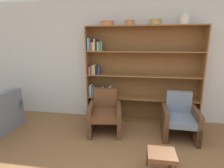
{
  "coord_description": "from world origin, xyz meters",
  "views": [
    {
      "loc": [
        -0.06,
        -1.55,
        1.8
      ],
      "look_at": [
        -0.61,
        2.01,
        0.95
      ],
      "focal_mm": 28.0,
      "sensor_mm": 36.0,
      "label": 1
    }
  ],
  "objects_px": {
    "bowl_copper": "(107,23)",
    "bookshelf": "(134,78)",
    "footstool": "(161,156)",
    "bowl_sage": "(130,23)",
    "armchair_cushioned": "(179,118)",
    "vase_tall": "(185,20)",
    "bowl_terracotta": "(156,22)",
    "armchair_leather": "(105,114)"
  },
  "relations": [
    {
      "from": "bowl_copper",
      "to": "bookshelf",
      "type": "bearing_deg",
      "value": 2.88
    },
    {
      "from": "footstool",
      "to": "bowl_sage",
      "type": "bearing_deg",
      "value": 108.74
    },
    {
      "from": "bookshelf",
      "to": "footstool",
      "type": "relative_size",
      "value": 6.69
    },
    {
      "from": "bookshelf",
      "to": "armchair_cushioned",
      "type": "height_order",
      "value": "bookshelf"
    },
    {
      "from": "vase_tall",
      "to": "bowl_sage",
      "type": "bearing_deg",
      "value": 180.0
    },
    {
      "from": "bowl_sage",
      "to": "bowl_terracotta",
      "type": "height_order",
      "value": "bowl_terracotta"
    },
    {
      "from": "armchair_cushioned",
      "to": "armchair_leather",
      "type": "bearing_deg",
      "value": 1.84
    },
    {
      "from": "vase_tall",
      "to": "armchair_cushioned",
      "type": "relative_size",
      "value": 0.26
    },
    {
      "from": "bowl_sage",
      "to": "armchair_cushioned",
      "type": "xyz_separation_m",
      "value": [
        1.04,
        -0.57,
        -1.84
      ]
    },
    {
      "from": "bowl_terracotta",
      "to": "armchair_leather",
      "type": "bearing_deg",
      "value": -149.33
    },
    {
      "from": "bowl_copper",
      "to": "armchair_leather",
      "type": "xyz_separation_m",
      "value": [
        0.05,
        -0.57,
        -1.83
      ]
    },
    {
      "from": "vase_tall",
      "to": "armchair_leather",
      "type": "relative_size",
      "value": 0.26
    },
    {
      "from": "bowl_copper",
      "to": "footstool",
      "type": "distance_m",
      "value": 2.76
    },
    {
      "from": "bookshelf",
      "to": "bowl_sage",
      "type": "relative_size",
      "value": 11.65
    },
    {
      "from": "bowl_copper",
      "to": "armchair_cushioned",
      "type": "xyz_separation_m",
      "value": [
        1.52,
        -0.57,
        -1.83
      ]
    },
    {
      "from": "bowl_copper",
      "to": "footstool",
      "type": "xyz_separation_m",
      "value": [
        1.06,
        -1.7,
        -1.91
      ]
    },
    {
      "from": "bowl_copper",
      "to": "footstool",
      "type": "relative_size",
      "value": 0.77
    },
    {
      "from": "bowl_sage",
      "to": "vase_tall",
      "type": "height_order",
      "value": "vase_tall"
    },
    {
      "from": "bookshelf",
      "to": "bowl_sage",
      "type": "bearing_deg",
      "value": -165.45
    },
    {
      "from": "armchair_leather",
      "to": "footstool",
      "type": "bearing_deg",
      "value": 123.81
    },
    {
      "from": "armchair_cushioned",
      "to": "bowl_terracotta",
      "type": "bearing_deg",
      "value": -46.8
    },
    {
      "from": "bowl_terracotta",
      "to": "armchair_cushioned",
      "type": "distance_m",
      "value": 1.99
    },
    {
      "from": "bowl_terracotta",
      "to": "armchair_leather",
      "type": "height_order",
      "value": "bowl_terracotta"
    },
    {
      "from": "bookshelf",
      "to": "armchair_cushioned",
      "type": "bearing_deg",
      "value": -33.14
    },
    {
      "from": "vase_tall",
      "to": "armchair_cushioned",
      "type": "distance_m",
      "value": 1.96
    },
    {
      "from": "armchair_cushioned",
      "to": "bowl_copper",
      "type": "bearing_deg",
      "value": -18.79
    },
    {
      "from": "bowl_copper",
      "to": "footstool",
      "type": "height_order",
      "value": "bowl_copper"
    },
    {
      "from": "bowl_copper",
      "to": "bowl_sage",
      "type": "height_order",
      "value": "bowl_sage"
    },
    {
      "from": "bookshelf",
      "to": "footstool",
      "type": "bearing_deg",
      "value": -75.09
    },
    {
      "from": "bookshelf",
      "to": "vase_tall",
      "type": "xyz_separation_m",
      "value": [
        0.98,
        -0.03,
        1.21
      ]
    },
    {
      "from": "bowl_terracotta",
      "to": "vase_tall",
      "type": "xyz_separation_m",
      "value": [
        0.56,
        0.0,
        0.03
      ]
    },
    {
      "from": "bookshelf",
      "to": "bowl_terracotta",
      "type": "distance_m",
      "value": 1.26
    },
    {
      "from": "vase_tall",
      "to": "bowl_copper",
      "type": "bearing_deg",
      "value": -180.0
    },
    {
      "from": "vase_tall",
      "to": "bookshelf",
      "type": "bearing_deg",
      "value": 178.24
    },
    {
      "from": "bowl_copper",
      "to": "armchair_cushioned",
      "type": "distance_m",
      "value": 2.45
    },
    {
      "from": "bookshelf",
      "to": "vase_tall",
      "type": "distance_m",
      "value": 1.56
    },
    {
      "from": "armchair_cushioned",
      "to": "footstool",
      "type": "bearing_deg",
      "value": 69.51
    },
    {
      "from": "bowl_terracotta",
      "to": "armchair_leather",
      "type": "relative_size",
      "value": 0.28
    },
    {
      "from": "bookshelf",
      "to": "footstool",
      "type": "distance_m",
      "value": 1.93
    },
    {
      "from": "bowl_copper",
      "to": "armchair_leather",
      "type": "bearing_deg",
      "value": -84.81
    },
    {
      "from": "vase_tall",
      "to": "armchair_cushioned",
      "type": "height_order",
      "value": "vase_tall"
    },
    {
      "from": "bowl_terracotta",
      "to": "footstool",
      "type": "xyz_separation_m",
      "value": [
        0.04,
        -1.7,
        -1.92
      ]
    }
  ]
}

